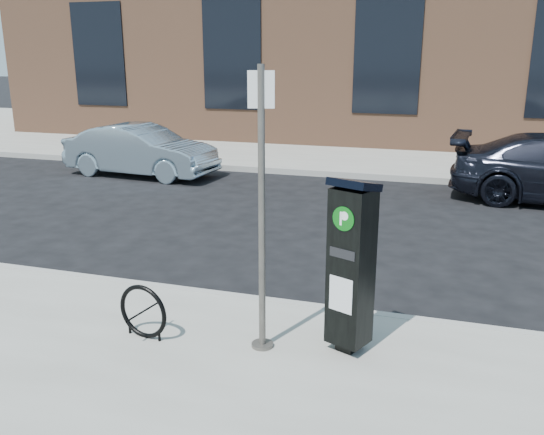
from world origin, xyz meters
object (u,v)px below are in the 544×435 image
at_px(parking_kiosk, 351,264).
at_px(bike_rack, 143,312).
at_px(car_silver, 141,150).
at_px(sign_pole, 262,216).

distance_m(parking_kiosk, bike_rack, 2.23).
height_order(parking_kiosk, car_silver, parking_kiosk).
xyz_separation_m(parking_kiosk, car_silver, (-6.74, 7.72, -0.42)).
xyz_separation_m(bike_rack, car_silver, (-4.63, 8.10, 0.21)).
distance_m(parking_kiosk, car_silver, 10.25).
bearing_deg(sign_pole, bike_rack, 175.68).
xyz_separation_m(parking_kiosk, bike_rack, (-2.11, -0.38, -0.63)).
bearing_deg(parking_kiosk, sign_pole, -143.66).
bearing_deg(sign_pole, car_silver, 114.12).
height_order(sign_pole, car_silver, sign_pole).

